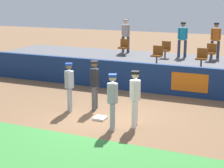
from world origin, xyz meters
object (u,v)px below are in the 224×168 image
player_fielder_home (135,95)px  player_coach_visitor (69,84)px  player_umpire (95,82)px  seat_back_right (211,51)px  player_runner_visitor (113,98)px  seat_front_center (157,54)px  spectator_hooded (183,37)px  spectator_casual (216,38)px  spectator_capped (126,33)px  seat_back_left (124,46)px  first_base (100,118)px  seat_back_center (166,49)px  seat_front_right (202,57)px

player_fielder_home → player_coach_visitor: 2.75m
player_umpire → seat_back_right: bearing=140.2°
player_runner_visitor → seat_back_right: size_ratio=2.09×
seat_front_center → player_coach_visitor: bearing=-108.5°
spectator_hooded → spectator_casual: (1.59, 0.39, -0.00)m
seat_front_center → spectator_hooded: size_ratio=0.47×
spectator_capped → seat_back_right: bearing=177.4°
seat_back_left → seat_front_center: same height
first_base → seat_front_center: seat_front_center is taller
first_base → seat_back_center: 7.41m
player_fielder_home → spectator_capped: spectator_capped is taller
player_coach_visitor → spectator_casual: 8.86m
seat_back_left → seat_front_center: bearing=-37.0°
seat_front_right → seat_back_center: bearing=139.8°
player_umpire → spectator_casual: spectator_casual is taller
seat_front_right → first_base: bearing=-112.9°
seat_back_center → spectator_capped: 2.77m
spectator_capped → seat_back_center: bearing=168.2°
seat_back_left → seat_front_right: same height
player_coach_visitor → seat_front_right: 6.30m
player_runner_visitor → spectator_capped: (-3.12, 8.91, 1.02)m
spectator_capped → first_base: bearing=114.5°
player_coach_visitor → seat_back_left: seat_back_left is taller
seat_back_right → first_base: bearing=-108.5°
spectator_hooded → spectator_casual: size_ratio=1.00×
player_umpire → spectator_capped: spectator_capped is taller
first_base → seat_back_right: (2.43, 7.27, 1.42)m
first_base → spectator_casual: (2.46, 8.32, 1.97)m
player_coach_visitor → spectator_casual: size_ratio=0.99×
player_coach_visitor → seat_back_center: bearing=141.1°
player_runner_visitor → seat_back_left: size_ratio=2.09×
player_fielder_home → spectator_hooded: spectator_hooded is taller
seat_front_center → spectator_casual: size_ratio=0.47×
seat_back_right → seat_front_right: bearing=-93.7°
seat_front_center → spectator_hooded: bearing=76.8°
seat_back_left → seat_front_center: size_ratio=1.00×
first_base → spectator_hooded: spectator_hooded is taller
player_fielder_home → seat_back_center: 7.52m
player_fielder_home → seat_back_right: (1.13, 7.42, 0.42)m
seat_front_center → spectator_capped: 3.86m
seat_back_center → spectator_capped: size_ratio=0.46×
seat_front_center → spectator_casual: (2.16, 2.84, 0.55)m
player_coach_visitor → seat_front_right: (3.71, 5.07, 0.45)m
first_base → player_umpire: (-0.65, 0.92, 1.00)m
seat_front_right → player_runner_visitor: bearing=-104.1°
player_umpire → player_coach_visitor: bearing=-69.0°
seat_back_left → spectator_casual: (4.55, 1.04, 0.55)m
player_fielder_home → spectator_casual: bearing=160.6°
first_base → player_umpire: player_umpire is taller
player_coach_visitor → seat_front_right: size_ratio=2.08×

